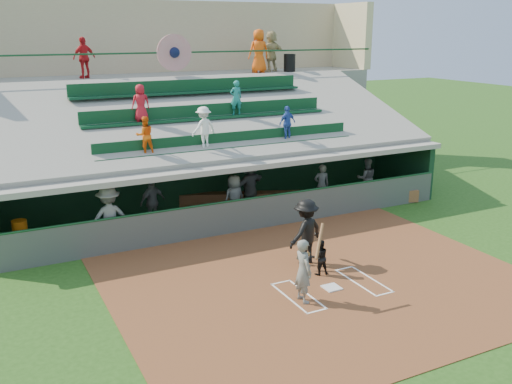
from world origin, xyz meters
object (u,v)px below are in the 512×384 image
home_plate (332,288)px  trash_bin (290,63)px  batter_at_plate (303,270)px  catcher (320,257)px  water_cooler (20,228)px  white_table (22,244)px

home_plate → trash_bin: (5.82, 12.48, 4.97)m
batter_at_plate → trash_bin: bearing=61.7°
catcher → water_cooler: (-7.19, 5.21, 0.36)m
batter_at_plate → white_table: 8.71m
water_cooler → trash_bin: 14.90m
batter_at_plate → catcher: batter_at_plate is taller
home_plate → trash_bin: 14.64m
batter_at_plate → catcher: 1.74m
water_cooler → white_table: bearing=-52.1°
white_table → trash_bin: (12.80, 6.39, 4.66)m
batter_at_plate → water_cooler: 8.73m
home_plate → water_cooler: size_ratio=0.98×
home_plate → white_table: 9.27m
catcher → water_cooler: bearing=-27.5°
home_plate → water_cooler: bearing=138.9°
catcher → home_plate: bearing=86.5°
catcher → trash_bin: bearing=-107.5°
white_table → batter_at_plate: bearing=-25.5°
home_plate → catcher: (0.19, 0.89, 0.49)m
home_plate → water_cooler: 9.33m
batter_at_plate → trash_bin: 15.08m
home_plate → white_table: bearing=138.9°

